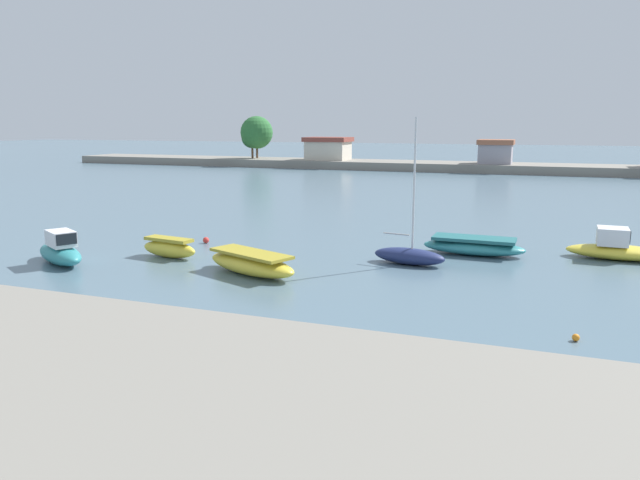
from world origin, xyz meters
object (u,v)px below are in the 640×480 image
at_px(moored_boat_0, 60,251).
at_px(moored_boat_3, 409,255).
at_px(moored_boat_1, 169,248).
at_px(mooring_buoy_1, 206,240).
at_px(moored_boat_5, 618,249).
at_px(mooring_buoy_2, 576,338).
at_px(mooring_buoy_3, 70,303).
at_px(moored_boat_4, 474,246).
at_px(moored_boat_2, 251,263).

distance_m(moored_boat_0, moored_boat_3, 17.42).
xyz_separation_m(moored_boat_0, moored_boat_1, (4.26, 3.11, -0.13)).
bearing_deg(mooring_buoy_1, moored_boat_5, 9.81).
height_order(moored_boat_1, mooring_buoy_1, moored_boat_1).
height_order(moored_boat_0, moored_boat_1, moored_boat_0).
distance_m(mooring_buoy_2, mooring_buoy_3, 18.01).
xyz_separation_m(moored_boat_5, mooring_buoy_3, (-20.33, -16.60, -0.32)).
bearing_deg(moored_boat_0, mooring_buoy_2, 22.81).
bearing_deg(mooring_buoy_3, moored_boat_1, 100.65).
bearing_deg(moored_boat_3, moored_boat_0, -151.40).
bearing_deg(moored_boat_0, moored_boat_3, 49.50).
bearing_deg(moored_boat_0, moored_boat_1, 65.51).
xyz_separation_m(moored_boat_4, mooring_buoy_2, (4.56, -12.13, -0.33)).
bearing_deg(moored_boat_4, mooring_buoy_3, -129.74).
bearing_deg(moored_boat_1, mooring_buoy_1, 100.95).
bearing_deg(mooring_buoy_3, moored_boat_0, 135.96).
bearing_deg(moored_boat_3, mooring_buoy_3, -123.21).
bearing_deg(moored_boat_0, mooring_buoy_1, 89.32).
bearing_deg(mooring_buoy_1, mooring_buoy_3, -81.79).
distance_m(moored_boat_0, mooring_buoy_3, 8.25).
relative_size(moored_boat_1, mooring_buoy_1, 9.63).
bearing_deg(moored_boat_2, mooring_buoy_1, 157.74).
bearing_deg(moored_boat_3, moored_boat_1, -158.12).
bearing_deg(moored_boat_4, mooring_buoy_2, -68.05).
relative_size(moored_boat_4, mooring_buoy_3, 12.47).
relative_size(moored_boat_3, mooring_buoy_3, 16.64).
distance_m(moored_boat_1, moored_boat_3, 12.44).
xyz_separation_m(moored_boat_3, mooring_buoy_1, (-12.28, 1.06, -0.28)).
relative_size(moored_boat_3, mooring_buoy_1, 19.77).
relative_size(moored_boat_1, moored_boat_4, 0.65).
height_order(moored_boat_4, moored_boat_5, moored_boat_5).
relative_size(moored_boat_0, mooring_buoy_1, 12.57).
bearing_deg(moored_boat_4, moored_boat_1, -155.68).
bearing_deg(moored_boat_1, mooring_buoy_2, -8.43).
distance_m(moored_boat_0, moored_boat_4, 21.31).
distance_m(moored_boat_3, mooring_buoy_1, 12.33).
xyz_separation_m(moored_boat_1, moored_boat_5, (21.99, 7.77, 0.04)).
bearing_deg(moored_boat_2, moored_boat_0, -150.08).
distance_m(moored_boat_1, moored_boat_5, 23.32).
xyz_separation_m(moored_boat_1, mooring_buoy_3, (1.66, -8.84, -0.28)).
bearing_deg(mooring_buoy_2, moored_boat_1, 163.26).
distance_m(moored_boat_4, mooring_buoy_1, 15.23).
xyz_separation_m(mooring_buoy_1, mooring_buoy_3, (1.84, -12.77, 0.03)).
bearing_deg(moored_boat_4, mooring_buoy_1, -169.72).
xyz_separation_m(moored_boat_2, moored_boat_3, (6.46, 4.55, -0.04)).
bearing_deg(moored_boat_3, moored_boat_5, 34.79).
distance_m(moored_boat_2, mooring_buoy_3, 8.20).
bearing_deg(moored_boat_3, moored_boat_2, -136.33).
bearing_deg(moored_boat_1, moored_boat_5, 27.76).
xyz_separation_m(moored_boat_4, mooring_buoy_3, (-13.20, -15.13, -0.23)).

